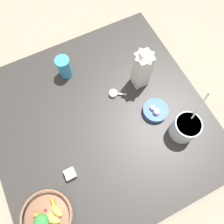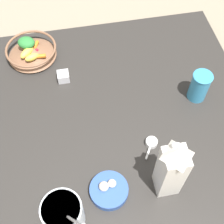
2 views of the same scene
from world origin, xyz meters
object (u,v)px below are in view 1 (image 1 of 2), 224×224
Objects in this scene: milk_carton at (142,68)px; garlic_bowl at (155,111)px; fruit_bowl at (47,217)px; drinking_cup at (64,67)px; spice_jar at (70,174)px; yogurt_tub at (185,128)px.

milk_carton reaches higher than garlic_bowl.
fruit_bowl is 1.70× the size of garlic_bowl.
drinking_cup is at bearing -123.87° from milk_carton.
milk_carton is at bearing 121.25° from fruit_bowl.
spice_jar is (0.28, -0.51, -0.12)m from milk_carton.
spice_jar is 0.51m from garlic_bowl.
fruit_bowl is 0.71m from drinking_cup.
drinking_cup is (-0.63, 0.34, 0.03)m from fruit_bowl.
yogurt_tub is at bearing 84.65° from spice_jar.
garlic_bowl is (0.41, 0.32, -0.05)m from drinking_cup.
drinking_cup is 2.74× the size of spice_jar.
spice_jar is (0.51, -0.18, -0.05)m from drinking_cup.
spice_jar is (-0.05, -0.57, -0.05)m from yogurt_tub.
milk_carton is 0.35m from yogurt_tub.
drinking_cup is (-0.56, -0.38, -0.00)m from yogurt_tub.
milk_carton is 0.22m from garlic_bowl.
spice_jar is 0.37× the size of garlic_bowl.
spice_jar is at bearing -19.86° from drinking_cup.
fruit_bowl is 4.65× the size of spice_jar.
yogurt_tub is 0.68m from drinking_cup.
yogurt_tub is 0.57m from spice_jar.
fruit_bowl reaches higher than garlic_bowl.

